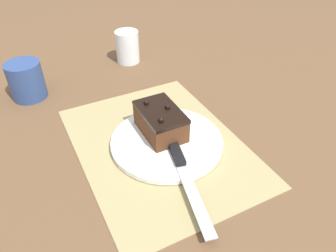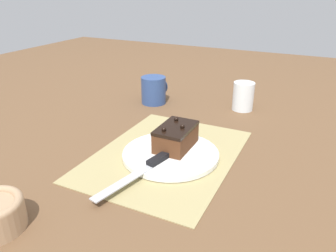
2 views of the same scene
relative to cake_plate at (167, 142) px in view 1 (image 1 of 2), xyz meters
The scene contains 7 objects.
ground_plane 0.02m from the cake_plate, 66.50° to the left, with size 3.00×3.00×0.00m, color brown.
placemat_woven 0.02m from the cake_plate, 66.50° to the left, with size 0.46×0.34×0.00m, color tan.
cake_plate is the anchor object (origin of this frame).
chocolate_cake 0.05m from the cake_plate, ahead, with size 0.12×0.08×0.07m.
serving_knife 0.09m from the cake_plate, behind, with size 0.25×0.07×0.01m.
drinking_glass 0.43m from the cake_plate, 10.44° to the right, with size 0.07×0.07×0.10m.
coffee_mug 0.42m from the cake_plate, 33.96° to the left, with size 0.10×0.09×0.10m.
Camera 1 is at (-0.50, 0.23, 0.48)m, focal length 35.00 mm.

